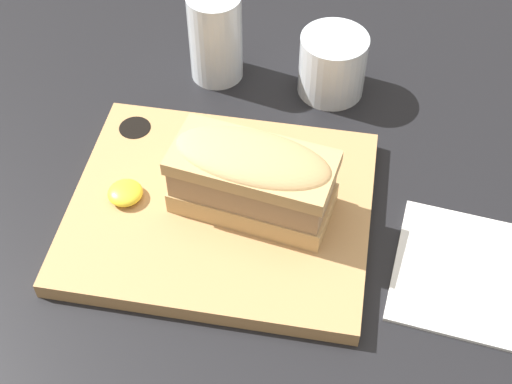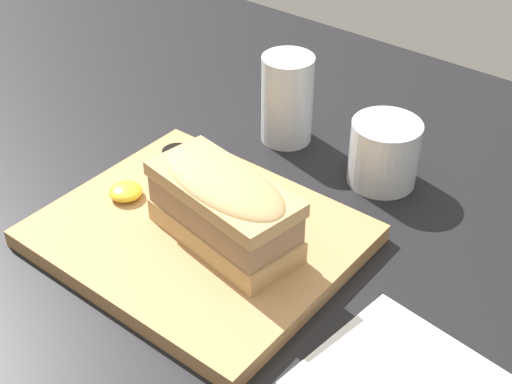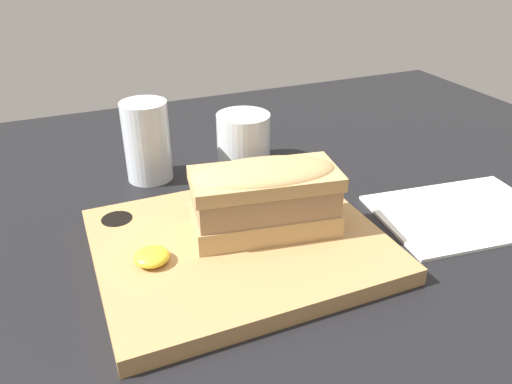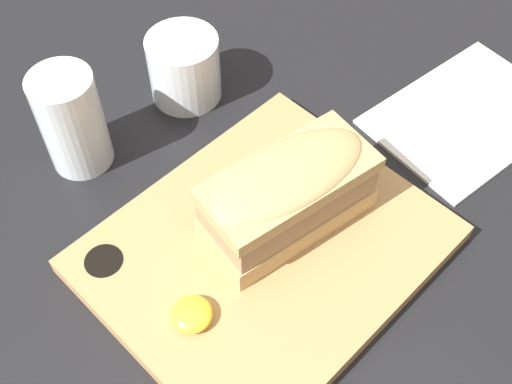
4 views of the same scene
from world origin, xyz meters
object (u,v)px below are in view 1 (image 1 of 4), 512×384
Objects in this scene: water_glass at (216,42)px; wine_glass at (332,68)px; sandwich at (253,177)px; serving_board at (220,209)px; napkin at (504,282)px.

water_glass reaches higher than wine_glass.
wine_glass is (14.20, -0.55, -1.50)cm from water_glass.
water_glass is (-8.33, 21.71, -1.43)cm from sandwich.
water_glass is 14.29cm from wine_glass.
serving_board is at bearing -113.30° from wine_glass.
napkin is at bearing -7.17° from serving_board.
wine_glass is 0.35× the size of napkin.
sandwich reaches higher than napkin.
napkin is (28.84, -3.63, -0.76)cm from serving_board.
serving_board is 1.35× the size of napkin.
sandwich is at bearing -105.50° from wine_glass.
serving_board is at bearing -77.38° from water_glass.
napkin is at bearing -8.88° from sandwich.
napkin is (25.44, -3.98, -6.12)cm from sandwich.
sandwich reaches higher than serving_board.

